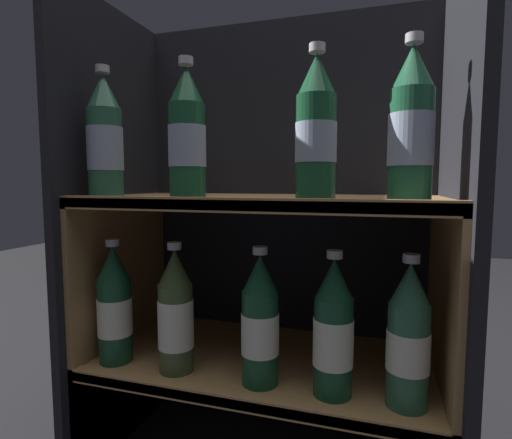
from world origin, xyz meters
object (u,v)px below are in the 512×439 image
bottle_upper_front_0 (105,140)px  bottle_upper_front_2 (316,131)px  bottle_lower_front_4 (408,339)px  bottle_lower_front_3 (333,332)px  bottle_upper_front_3 (411,128)px  bottle_upper_front_1 (187,136)px  bottle_lower_front_2 (260,323)px  bottle_lower_front_0 (115,308)px  bottle_lower_front_1 (176,315)px

bottle_upper_front_0 → bottle_upper_front_2: size_ratio=1.00×
bottle_lower_front_4 → bottle_lower_front_3: bearing=-180.0°
bottle_lower_front_3 → bottle_upper_front_3: bearing=0.0°
bottle_upper_front_1 → bottle_lower_front_4: bottle_upper_front_1 is taller
bottle_lower_front_3 → bottle_upper_front_0: bearing=180.0°
bottle_upper_front_0 → bottle_lower_front_2: bearing=0.0°
bottle_upper_front_0 → bottle_lower_front_0: bearing=0.0°
bottle_upper_front_2 → bottle_lower_front_1: (-0.27, -0.00, -0.34)m
bottle_upper_front_3 → bottle_lower_front_1: size_ratio=1.00×
bottle_upper_front_1 → bottle_lower_front_1: bottle_upper_front_1 is taller
bottle_upper_front_3 → bottle_lower_front_3: size_ratio=1.00×
bottle_upper_front_0 → bottle_lower_front_2: 0.47m
bottle_upper_front_1 → bottle_lower_front_4: size_ratio=1.00×
bottle_upper_front_0 → bottle_lower_front_2: (0.32, 0.00, -0.34)m
bottle_upper_front_1 → bottle_lower_front_1: bearing=180.0°
bottle_upper_front_3 → bottle_lower_front_2: (-0.25, 0.00, -0.34)m
bottle_upper_front_3 → bottle_lower_front_4: size_ratio=1.00×
bottle_upper_front_2 → bottle_lower_front_0: (-0.41, -0.00, -0.34)m
bottle_lower_front_2 → bottle_lower_front_3: size_ratio=1.00×
bottle_upper_front_0 → bottle_upper_front_2: (0.42, 0.00, 0.00)m
bottle_lower_front_4 → bottle_lower_front_2: bearing=-180.0°
bottle_lower_front_0 → bottle_upper_front_2: bearing=0.0°
bottle_upper_front_0 → bottle_upper_front_2: bearing=0.0°
bottle_upper_front_2 → bottle_upper_front_3: bearing=-0.0°
bottle_lower_front_4 → bottle_upper_front_3: bearing=-180.0°
bottle_lower_front_2 → bottle_lower_front_4: 0.25m
bottle_upper_front_1 → bottle_upper_front_2: same height
bottle_upper_front_1 → bottle_upper_front_2: (0.24, 0.00, 0.00)m
bottle_upper_front_3 → bottle_lower_front_2: bottle_upper_front_3 is taller
bottle_lower_front_0 → bottle_lower_front_4: (0.57, 0.00, 0.00)m
bottle_upper_front_1 → bottle_lower_front_3: bottle_upper_front_1 is taller
bottle_lower_front_0 → bottle_lower_front_3: same height
bottle_upper_front_3 → bottle_lower_front_1: 0.54m
bottle_upper_front_2 → bottle_upper_front_3: same height
bottle_upper_front_1 → bottle_lower_front_2: bottle_upper_front_1 is taller
bottle_lower_front_2 → bottle_upper_front_1: bearing=180.0°
bottle_lower_front_0 → bottle_lower_front_2: 0.31m
bottle_upper_front_1 → bottle_lower_front_2: 0.37m
bottle_lower_front_0 → bottle_lower_front_3: (0.45, 0.00, -0.00)m
bottle_upper_front_3 → bottle_upper_front_0: bearing=180.0°
bottle_upper_front_2 → bottle_lower_front_2: 0.36m
bottle_upper_front_2 → bottle_lower_front_3: bearing=-0.0°
bottle_lower_front_0 → bottle_lower_front_3: 0.45m
bottle_upper_front_3 → bottle_lower_front_0: (-0.56, 0.00, -0.34)m
bottle_upper_front_2 → bottle_lower_front_3: 0.34m
bottle_lower_front_3 → bottle_lower_front_2: bearing=180.0°
bottle_upper_front_1 → bottle_lower_front_2: size_ratio=1.00×
bottle_upper_front_1 → bottle_lower_front_0: 0.38m
bottle_lower_front_0 → bottle_lower_front_1: bearing=0.0°
bottle_lower_front_3 → bottle_lower_front_1: bearing=180.0°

